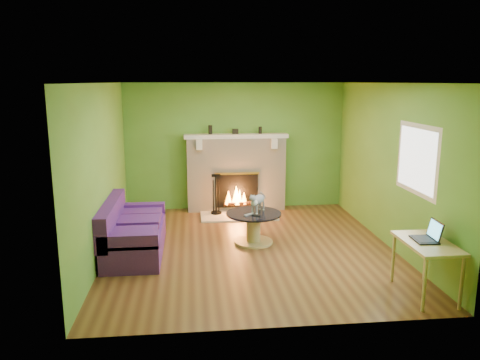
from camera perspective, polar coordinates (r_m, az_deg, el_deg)
The scene contains 22 objects.
floor at distance 7.60m, azimuth 1.25°, elevation -8.25°, with size 5.00×5.00×0.00m, color #563018.
ceiling at distance 7.13m, azimuth 1.34°, elevation 11.75°, with size 5.00×5.00×0.00m, color white.
wall_back at distance 9.71m, azimuth -0.59°, elevation 4.11°, with size 5.00×5.00×0.00m, color #51852B.
wall_front at distance 4.85m, azimuth 5.06°, elevation -3.96°, with size 5.00×5.00×0.00m, color #51852B.
wall_left at distance 7.32m, azimuth -16.46°, elevation 1.03°, with size 5.00×5.00×0.00m, color #51852B.
wall_right at distance 7.86m, azimuth 17.80°, elevation 1.68°, with size 5.00×5.00×0.00m, color #51852B.
window_frame at distance 7.01m, azimuth 20.78°, elevation 2.36°, with size 1.20×1.20×0.00m, color silver.
window_pane at distance 7.01m, azimuth 20.72°, elevation 2.36°, with size 1.06×1.06×0.00m, color white.
fireplace at distance 9.61m, azimuth -0.47°, elevation 0.84°, with size 2.10×0.46×1.58m.
hearth at distance 9.29m, azimuth -0.16°, elevation -4.35°, with size 1.50×0.75×0.03m, color beige.
mantel at distance 9.47m, azimuth -0.47°, elevation 5.38°, with size 2.10×0.28×0.08m, color silver.
sofa at distance 7.49m, azimuth -13.07°, elevation -6.29°, with size 0.86×1.83×0.82m.
coffee_table at distance 7.74m, azimuth 1.67°, elevation -5.57°, with size 0.91×0.91×0.51m.
desk at distance 6.25m, azimuth 21.84°, elevation -7.75°, with size 0.55×0.94×0.70m.
cat at distance 7.69m, azimuth 2.23°, elevation -2.68°, with size 0.20×0.55×0.34m, color slate, non-canonical shape.
remote_silver at distance 7.54m, azimuth 1.05°, elevation -4.23°, with size 0.17×0.04×0.02m, color gray.
remote_black at distance 7.50m, azimuth 2.02°, elevation -4.34°, with size 0.16×0.04×0.02m, color black.
laptop at distance 6.21m, azimuth 21.62°, elevation -5.77°, with size 0.30×0.34×0.26m, color black, non-canonical shape.
fire_tools at distance 9.30m, azimuth -2.94°, elevation -1.69°, with size 0.21×0.21×0.81m, color black, non-canonical shape.
mantel_vase_left at distance 9.45m, azimuth -3.64°, elevation 6.14°, with size 0.08×0.08×0.18m, color black.
mantel_vase_right at distance 9.55m, azimuth 2.48°, elevation 6.09°, with size 0.07×0.07×0.14m, color black.
mantel_box at distance 9.49m, azimuth -0.58°, elevation 5.94°, with size 0.12×0.08×0.10m, color black.
Camera 1 is at (-0.91, -7.07, 2.63)m, focal length 35.00 mm.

